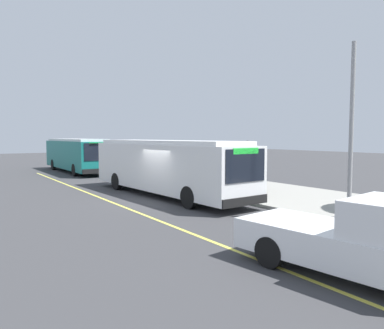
{
  "coord_description": "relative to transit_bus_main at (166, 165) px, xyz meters",
  "views": [
    {
      "loc": [
        15.92,
        -8.76,
        3.15
      ],
      "look_at": [
        0.5,
        1.56,
        1.75
      ],
      "focal_mm": 34.62,
      "sensor_mm": 36.0,
      "label": 1
    }
  ],
  "objects": [
    {
      "name": "transit_bus_second",
      "position": [
        -15.89,
        -0.07,
        -0.0
      ],
      "size": [
        11.35,
        2.62,
        2.95
      ],
      "color": "#146B66",
      "rests_on": "ground_plane"
    },
    {
      "name": "sidewalk_curb",
      "position": [
        1.17,
        4.99,
        -1.54
      ],
      "size": [
        44.0,
        6.4,
        0.15
      ],
      "primitive_type": "cube",
      "color": "gray",
      "rests_on": "ground_plane"
    },
    {
      "name": "ground_plane",
      "position": [
        1.17,
        -1.01,
        -1.62
      ],
      "size": [
        120.0,
        120.0,
        0.0
      ],
      "primitive_type": "plane",
      "color": "#38383A"
    },
    {
      "name": "transit_bus_main",
      "position": [
        0.0,
        0.0,
        0.0
      ],
      "size": [
        12.11,
        3.17,
        2.95
      ],
      "color": "white",
      "rests_on": "ground_plane"
    },
    {
      "name": "pickup_truck",
      "position": [
        12.63,
        -2.23,
        -0.76
      ],
      "size": [
        5.62,
        2.72,
        1.85
      ],
      "color": "white",
      "rests_on": "ground_plane"
    },
    {
      "name": "bus_shelter",
      "position": [
        0.54,
        4.62,
        0.3
      ],
      "size": [
        2.9,
        1.6,
        2.48
      ],
      "color": "#333338",
      "rests_on": "sidewalk_curb"
    },
    {
      "name": "route_sign_post",
      "position": [
        3.21,
        2.85,
        0.34
      ],
      "size": [
        0.44,
        0.08,
        2.8
      ],
      "color": "#333338",
      "rests_on": "sidewalk_curb"
    },
    {
      "name": "waiting_bench",
      "position": [
        0.88,
        4.66,
        -0.99
      ],
      "size": [
        1.6,
        0.48,
        0.95
      ],
      "color": "brown",
      "rests_on": "sidewalk_curb"
    },
    {
      "name": "pedestrian_commuter",
      "position": [
        -1.45,
        3.94,
        -0.5
      ],
      "size": [
        0.24,
        0.4,
        1.69
      ],
      "color": "#282D47",
      "rests_on": "sidewalk_curb"
    },
    {
      "name": "utility_pole",
      "position": [
        9.1,
        2.56,
        1.73
      ],
      "size": [
        0.16,
        0.16,
        6.4
      ],
      "primitive_type": "cylinder",
      "color": "gray",
      "rests_on": "sidewalk_curb"
    },
    {
      "name": "lane_stripe_center",
      "position": [
        1.17,
        -3.21,
        -1.61
      ],
      "size": [
        36.0,
        0.14,
        0.01
      ],
      "primitive_type": "cube",
      "color": "#E0D64C",
      "rests_on": "ground_plane"
    }
  ]
}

